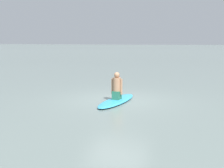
{
  "coord_description": "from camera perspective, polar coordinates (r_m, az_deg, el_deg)",
  "views": [
    {
      "loc": [
        4.26,
        -10.64,
        2.35
      ],
      "look_at": [
        -0.17,
        -0.13,
        0.66
      ],
      "focal_mm": 46.14,
      "sensor_mm": 36.0,
      "label": 1
    }
  ],
  "objects": [
    {
      "name": "ground_plane",
      "position": [
        11.7,
        1.01,
        -3.16
      ],
      "size": [
        400.0,
        400.0,
        0.0
      ],
      "primitive_type": "plane",
      "color": "slate"
    },
    {
      "name": "surfboard",
      "position": [
        11.28,
        0.96,
        -3.3
      ],
      "size": [
        0.82,
        3.05,
        0.11
      ],
      "primitive_type": "ellipsoid",
      "rotation": [
        0.0,
        0.0,
        -1.58
      ],
      "color": "#339EC6",
      "rests_on": "ground"
    },
    {
      "name": "person_paddler",
      "position": [
        11.19,
        0.96,
        -0.61
      ],
      "size": [
        0.46,
        0.35,
        1.06
      ],
      "rotation": [
        0.0,
        0.0,
        -1.58
      ],
      "color": "#26664C",
      "rests_on": "surfboard"
    }
  ]
}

